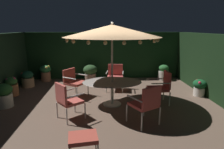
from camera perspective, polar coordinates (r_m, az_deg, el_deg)
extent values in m
cube|color=brown|center=(6.21, -1.93, -8.50)|extent=(7.56, 6.81, 0.02)
cube|color=black|center=(9.09, -2.47, 5.66)|extent=(7.56, 0.30, 2.13)
cube|color=black|center=(6.98, 29.33, 1.45)|extent=(0.30, 6.81, 2.13)
cylinder|color=beige|center=(6.10, 0.03, -8.64)|extent=(0.56, 0.56, 0.03)
cylinder|color=beige|center=(5.98, 0.03, -5.62)|extent=(0.09, 0.09, 0.71)
ellipsoid|color=#B5ABA2|center=(5.87, 0.03, -2.21)|extent=(1.80, 1.30, 0.03)
cylinder|color=beige|center=(5.78, 0.03, 1.32)|extent=(0.06, 0.06, 2.19)
cone|color=tan|center=(5.65, 0.03, 12.78)|extent=(2.82, 2.82, 0.35)
sphere|color=beige|center=(5.65, 0.03, 14.95)|extent=(0.07, 0.07, 0.07)
sphere|color=#F9DB8C|center=(5.88, 12.87, 10.08)|extent=(0.09, 0.09, 0.09)
sphere|color=#F9DB8C|center=(6.23, 11.36, 10.34)|extent=(0.09, 0.09, 0.09)
sphere|color=#F9DB8C|center=(6.57, 8.69, 10.60)|extent=(0.09, 0.09, 0.09)
sphere|color=#F9DB8C|center=(6.85, 4.55, 10.83)|extent=(0.09, 0.09, 0.09)
sphere|color=#F9DB8C|center=(6.93, 1.53, 10.90)|extent=(0.09, 0.09, 0.09)
sphere|color=#F9DB8C|center=(6.93, -1.95, 10.90)|extent=(0.09, 0.09, 0.09)
sphere|color=#F9DB8C|center=(6.77, -6.09, 10.77)|extent=(0.09, 0.09, 0.09)
sphere|color=#F9DB8C|center=(6.52, -9.17, 10.56)|extent=(0.09, 0.09, 0.09)
sphere|color=#F9DB8C|center=(6.16, -11.68, 10.29)|extent=(0.09, 0.09, 0.09)
sphere|color=#F9DB8C|center=(5.72, -13.18, 9.97)|extent=(0.09, 0.09, 0.09)
sphere|color=#F9DB8C|center=(5.33, -13.21, 9.73)|extent=(0.09, 0.09, 0.09)
sphere|color=#F9DB8C|center=(4.88, -11.34, 9.48)|extent=(0.09, 0.09, 0.09)
sphere|color=#F9DB8C|center=(4.52, -6.98, 9.34)|extent=(0.09, 0.09, 0.09)
sphere|color=#F9DB8C|center=(4.38, -1.99, 9.29)|extent=(0.09, 0.09, 0.09)
sphere|color=#F9DB8C|center=(4.41, 3.65, 9.30)|extent=(0.09, 0.09, 0.09)
sphere|color=#F9DB8C|center=(4.59, 8.32, 9.36)|extent=(0.09, 0.09, 0.09)
sphere|color=#F9DB8C|center=(5.04, 12.40, 9.56)|extent=(0.09, 0.09, 0.09)
sphere|color=#F9DB8C|center=(5.38, 13.34, 9.75)|extent=(0.09, 0.09, 0.09)
cylinder|color=beige|center=(5.98, 11.25, -7.33)|extent=(0.04, 0.04, 0.43)
cylinder|color=beige|center=(6.47, 9.95, -5.63)|extent=(0.04, 0.04, 0.43)
cylinder|color=beige|center=(6.16, 16.65, -6.99)|extent=(0.04, 0.04, 0.43)
cylinder|color=beige|center=(6.64, 14.97, -5.38)|extent=(0.04, 0.04, 0.43)
cube|color=#B9463F|center=(6.22, 13.34, -4.13)|extent=(0.60, 0.55, 0.07)
cube|color=#B9463F|center=(6.24, 15.99, -1.49)|extent=(0.07, 0.52, 0.51)
cylinder|color=beige|center=(5.91, 14.27, -2.59)|extent=(0.57, 0.05, 0.04)
cylinder|color=beige|center=(6.40, 12.72, -1.25)|extent=(0.57, 0.05, 0.04)
cylinder|color=silver|center=(7.08, 3.17, -3.62)|extent=(0.04, 0.04, 0.46)
cylinder|color=silver|center=(7.12, -1.73, -3.52)|extent=(0.04, 0.04, 0.46)
cylinder|color=silver|center=(7.66, 3.27, -2.29)|extent=(0.04, 0.04, 0.46)
cylinder|color=silver|center=(7.69, -1.26, -2.20)|extent=(0.04, 0.04, 0.46)
cube|color=#C0504B|center=(7.31, 0.87, -0.91)|extent=(0.66, 0.66, 0.07)
cube|color=#C0504B|center=(7.53, 1.01, 1.47)|extent=(0.58, 0.14, 0.43)
cylinder|color=silver|center=(7.25, 3.27, 0.58)|extent=(0.11, 0.57, 0.04)
cylinder|color=silver|center=(7.29, -1.50, 0.66)|extent=(0.11, 0.57, 0.04)
cylinder|color=beige|center=(6.86, -7.08, -4.30)|extent=(0.04, 0.04, 0.46)
cylinder|color=beige|center=(6.40, -10.31, -5.72)|extent=(0.04, 0.04, 0.46)
cylinder|color=beige|center=(7.21, -10.83, -3.55)|extent=(0.04, 0.04, 0.46)
cylinder|color=beige|center=(6.78, -14.14, -4.83)|extent=(0.04, 0.04, 0.46)
cube|color=#B84C3F|center=(6.73, -10.69, -2.43)|extent=(0.80, 0.81, 0.07)
cube|color=#B84C3F|center=(6.84, -12.58, -0.11)|extent=(0.36, 0.52, 0.42)
cylinder|color=beige|center=(6.89, -9.15, 0.01)|extent=(0.49, 0.33, 0.04)
cylinder|color=beige|center=(6.45, -12.51, -1.10)|extent=(0.49, 0.33, 0.04)
cylinder|color=silver|center=(5.60, -10.94, -8.82)|extent=(0.04, 0.04, 0.43)
cylinder|color=silver|center=(5.18, -7.94, -10.58)|extent=(0.04, 0.04, 0.43)
cylinder|color=silver|center=(5.37, -15.89, -10.08)|extent=(0.04, 0.04, 0.43)
cylinder|color=silver|center=(4.94, -13.19, -12.07)|extent=(0.04, 0.04, 0.43)
cube|color=#C05248|center=(5.17, -12.12, -7.82)|extent=(0.73, 0.73, 0.07)
cube|color=#C05248|center=(4.97, -14.84, -5.47)|extent=(0.36, 0.43, 0.49)
cylinder|color=silver|center=(5.31, -13.64, -4.63)|extent=(0.42, 0.34, 0.04)
cylinder|color=silver|center=(4.87, -10.74, -6.15)|extent=(0.42, 0.34, 0.04)
cylinder|color=silver|center=(5.00, 4.36, -11.26)|extent=(0.04, 0.04, 0.45)
cylinder|color=silver|center=(5.34, 9.40, -9.75)|extent=(0.04, 0.04, 0.45)
cylinder|color=silver|center=(4.60, 8.75, -13.72)|extent=(0.04, 0.04, 0.45)
cylinder|color=silver|center=(4.97, 13.89, -11.84)|extent=(0.04, 0.04, 0.45)
cube|color=#B64640|center=(4.86, 9.22, -8.81)|extent=(0.77, 0.76, 0.07)
cube|color=#B64640|center=(4.58, 11.64, -6.61)|extent=(0.51, 0.32, 0.49)
cylinder|color=silver|center=(4.61, 6.61, -7.06)|extent=(0.30, 0.50, 0.04)
cylinder|color=silver|center=(4.97, 11.82, -5.70)|extent=(0.30, 0.50, 0.04)
cylinder|color=beige|center=(3.99, -12.31, -19.33)|extent=(0.03, 0.03, 0.35)
cylinder|color=beige|center=(4.01, -4.91, -18.92)|extent=(0.03, 0.03, 0.35)
cube|color=#B5483A|center=(3.71, -8.55, -17.96)|extent=(0.58, 0.49, 0.08)
cylinder|color=tan|center=(8.52, -23.55, -2.12)|extent=(0.48, 0.48, 0.36)
ellipsoid|color=#15432B|center=(8.44, -23.75, -0.12)|extent=(0.45, 0.45, 0.32)
sphere|color=#CD3745|center=(8.40, -22.85, 0.24)|extent=(0.07, 0.07, 0.07)
sphere|color=#CD2545|center=(8.57, -23.18, 0.50)|extent=(0.10, 0.10, 0.10)
sphere|color=#C22A3D|center=(8.52, -24.07, 0.59)|extent=(0.06, 0.06, 0.06)
sphere|color=red|center=(8.42, -24.98, 0.21)|extent=(0.08, 0.08, 0.08)
sphere|color=red|center=(8.26, -23.92, -0.10)|extent=(0.06, 0.06, 0.06)
cylinder|color=#A16B4C|center=(9.11, -18.94, -0.57)|extent=(0.42, 0.42, 0.42)
ellipsoid|color=#256A37|center=(9.03, -19.11, 1.54)|extent=(0.49, 0.49, 0.34)
sphere|color=yellow|center=(8.92, -18.19, 2.25)|extent=(0.10, 0.10, 0.10)
sphere|color=gold|center=(9.15, -18.56, 1.85)|extent=(0.08, 0.08, 0.08)
sphere|color=#F7DA5B|center=(9.14, -19.28, 2.03)|extent=(0.07, 0.07, 0.07)
sphere|color=#F6D354|center=(9.03, -20.00, 1.56)|extent=(0.11, 0.11, 0.11)
sphere|color=yellow|center=(8.93, -19.87, 1.91)|extent=(0.07, 0.07, 0.07)
sphere|color=#E5C656|center=(8.82, -18.80, 1.93)|extent=(0.11, 0.11, 0.11)
cylinder|color=beige|center=(6.69, -29.12, -6.72)|extent=(0.47, 0.47, 0.40)
ellipsoid|color=#235522|center=(6.59, -29.46, -3.93)|extent=(0.51, 0.51, 0.36)
sphere|color=#DD4F71|center=(6.50, -28.68, -3.87)|extent=(0.08, 0.08, 0.08)
sphere|color=#DE5066|center=(6.70, -28.82, -3.39)|extent=(0.07, 0.07, 0.07)
sphere|color=#D9536C|center=(6.46, -29.88, -3.92)|extent=(0.09, 0.09, 0.09)
cylinder|color=#A1693E|center=(7.65, -27.40, -4.05)|extent=(0.43, 0.43, 0.41)
ellipsoid|color=#2B6529|center=(7.57, -27.66, -1.78)|extent=(0.40, 0.40, 0.28)
sphere|color=#E44D6E|center=(7.48, -26.84, -1.11)|extent=(0.08, 0.08, 0.08)
sphere|color=#EC4875|center=(7.62, -27.14, -0.94)|extent=(0.10, 0.10, 0.10)
sphere|color=#DF5D6D|center=(7.69, -27.88, -1.57)|extent=(0.10, 0.10, 0.10)
sphere|color=#DB477B|center=(7.53, -28.63, -1.38)|extent=(0.11, 0.11, 0.11)
sphere|color=#EE5673|center=(7.45, -27.96, -1.72)|extent=(0.06, 0.06, 0.06)
cylinder|color=beige|center=(9.15, 14.91, -0.20)|extent=(0.47, 0.47, 0.42)
ellipsoid|color=#28632D|center=(9.08, 15.04, 1.83)|extent=(0.44, 0.44, 0.31)
sphere|color=silver|center=(9.08, 15.81, 2.32)|extent=(0.08, 0.08, 0.08)
sphere|color=beige|center=(9.22, 15.52, 2.35)|extent=(0.09, 0.09, 0.09)
sphere|color=silver|center=(9.17, 14.28, 2.39)|extent=(0.07, 0.07, 0.07)
sphere|color=silver|center=(9.02, 14.36, 1.82)|extent=(0.11, 0.11, 0.11)
sphere|color=silver|center=(8.97, 14.89, 1.75)|extent=(0.09, 0.09, 0.09)
sphere|color=silver|center=(8.98, 15.53, 1.70)|extent=(0.07, 0.07, 0.07)
cylinder|color=#806453|center=(8.66, -6.37, -0.81)|extent=(0.50, 0.50, 0.36)
ellipsoid|color=#274824|center=(8.58, -6.44, 1.43)|extent=(0.61, 0.61, 0.43)
sphere|color=beige|center=(8.56, -5.30, 1.43)|extent=(0.07, 0.07, 0.07)
sphere|color=silver|center=(8.79, -6.04, 2.51)|extent=(0.07, 0.07, 0.07)
sphere|color=silver|center=(8.54, -8.06, 1.51)|extent=(0.07, 0.07, 0.07)
sphere|color=beige|center=(8.38, -6.37, 1.52)|extent=(0.08, 0.08, 0.08)
cylinder|color=beige|center=(7.43, 24.28, -4.63)|extent=(0.37, 0.37, 0.31)
ellipsoid|color=#144A24|center=(7.36, 24.49, -2.56)|extent=(0.46, 0.46, 0.32)
sphere|color=#D13746|center=(7.44, 25.46, -2.47)|extent=(0.09, 0.09, 0.09)
sphere|color=#CC3B31|center=(7.50, 24.48, -1.70)|extent=(0.11, 0.11, 0.11)
sphere|color=red|center=(7.44, 23.78, -1.62)|extent=(0.09, 0.09, 0.09)
sphere|color=#CF3B3E|center=(7.32, 23.47, -2.16)|extent=(0.07, 0.07, 0.07)
sphere|color=#DD2545|center=(7.16, 24.45, -2.24)|extent=(0.10, 0.10, 0.10)
sphere|color=#C52A41|center=(7.27, 25.82, -2.75)|extent=(0.07, 0.07, 0.07)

